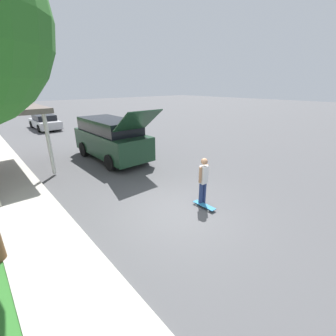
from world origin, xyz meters
The scene contains 6 objects.
ground_plane centered at (0.00, 0.00, 0.00)m, with size 120.00×120.00×0.00m, color #49494C.
sidewalk centered at (-3.60, 6.00, 0.05)m, with size 1.80×80.00×0.10m.
suv_parked centered at (1.14, 6.29, 1.15)m, with size 2.15×5.75×2.85m.
car_down_street centered at (0.88, 18.36, 0.63)m, with size 1.86×4.58×1.29m.
skateboarder centered at (0.97, -0.22, 0.91)m, with size 0.41×0.22×1.65m.
skateboard centered at (0.85, -0.42, 0.08)m, with size 0.23×0.83×0.10m.
Camera 1 is at (-4.37, -4.50, 3.83)m, focal length 24.00 mm.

